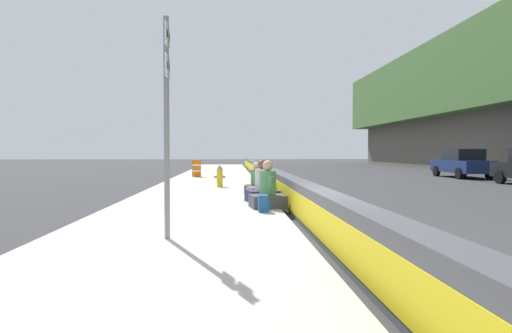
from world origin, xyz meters
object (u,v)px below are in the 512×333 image
(seated_person_rear, at_px, (261,185))
(seated_person_far, at_px, (256,184))
(construction_barrel, at_px, (196,168))
(parked_car_fourth, at_px, (462,163))
(seated_person_foreground, at_px, (268,193))
(fire_hydrant, at_px, (220,176))
(seated_person_middle, at_px, (262,189))
(backpack, at_px, (264,204))
(route_sign_post, at_px, (167,112))

(seated_person_rear, bearing_deg, seated_person_far, 4.44)
(seated_person_far, relative_size, construction_barrel, 1.10)
(parked_car_fourth, bearing_deg, seated_person_foreground, 137.86)
(fire_hydrant, bearing_deg, seated_person_foreground, -168.15)
(seated_person_far, bearing_deg, seated_person_rear, -175.56)
(fire_hydrant, xyz_separation_m, seated_person_rear, (-3.91, -1.40, -0.09))
(seated_person_middle, height_order, parked_car_fourth, parked_car_fourth)
(fire_hydrant, bearing_deg, seated_person_rear, -160.34)
(seated_person_foreground, bearing_deg, seated_person_rear, -0.32)
(backpack, xyz_separation_m, parked_car_fourth, (14.96, -13.00, 0.53))
(seated_person_far, xyz_separation_m, parked_car_fourth, (10.34, -12.91, 0.40))
(parked_car_fourth, bearing_deg, seated_person_far, 128.70)
(seated_person_rear, height_order, backpack, seated_person_rear)
(fire_hydrant, relative_size, seated_person_rear, 0.78)
(fire_hydrant, xyz_separation_m, seated_person_foreground, (-6.58, -1.38, -0.07))
(construction_barrel, bearing_deg, parked_car_fourth, -88.56)
(seated_person_far, bearing_deg, construction_barrel, 15.72)
(route_sign_post, bearing_deg, fire_hydrant, -3.23)
(seated_person_rear, bearing_deg, backpack, 177.03)
(fire_hydrant, height_order, seated_person_middle, seated_person_middle)
(fire_hydrant, xyz_separation_m, backpack, (-7.37, -1.22, -0.25))
(fire_hydrant, xyz_separation_m, construction_barrel, (7.20, 1.49, 0.03))
(parked_car_fourth, bearing_deg, backpack, 139.02)
(route_sign_post, distance_m, construction_barrel, 17.71)
(seated_person_middle, bearing_deg, route_sign_post, 159.40)
(backpack, bearing_deg, seated_person_far, -1.11)
(route_sign_post, relative_size, construction_barrel, 3.79)
(seated_person_rear, xyz_separation_m, parked_car_fourth, (11.51, -12.82, 0.37))
(construction_barrel, bearing_deg, fire_hydrant, -168.28)
(construction_barrel, relative_size, parked_car_fourth, 0.21)
(seated_person_middle, height_order, seated_person_rear, seated_person_middle)
(backpack, bearing_deg, construction_barrel, 10.54)
(seated_person_foreground, height_order, seated_person_far, seated_person_foreground)
(fire_hydrant, height_order, construction_barrel, construction_barrel)
(seated_person_foreground, height_order, parked_car_fourth, parked_car_fourth)
(parked_car_fourth, bearing_deg, construction_barrel, 91.44)
(construction_barrel, xyz_separation_m, parked_car_fourth, (0.39, -15.71, 0.24))
(seated_person_foreground, height_order, construction_barrel, seated_person_foreground)
(seated_person_middle, distance_m, seated_person_far, 2.54)
(route_sign_post, height_order, parked_car_fourth, route_sign_post)
(backpack, relative_size, parked_car_fourth, 0.09)
(seated_person_rear, relative_size, parked_car_fourth, 0.25)
(seated_person_far, height_order, parked_car_fourth, parked_car_fourth)
(backpack, height_order, parked_car_fourth, parked_car_fourth)
(seated_person_middle, relative_size, seated_person_rear, 1.06)
(route_sign_post, bearing_deg, construction_barrel, 2.95)
(fire_hydrant, distance_m, seated_person_far, 3.04)
(seated_person_foreground, xyz_separation_m, backpack, (-0.78, 0.16, -0.18))
(fire_hydrant, distance_m, parked_car_fourth, 16.12)
(parked_car_fourth, bearing_deg, route_sign_post, 140.58)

